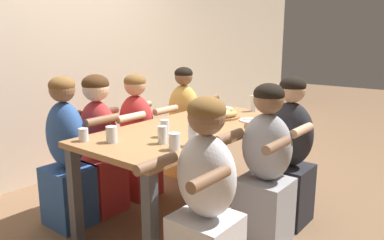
% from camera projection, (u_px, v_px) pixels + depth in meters
% --- Properties ---
extents(ground_plane, '(18.00, 18.00, 0.00)m').
position_uv_depth(ground_plane, '(192.00, 214.00, 3.08)').
color(ground_plane, brown).
rests_on(ground_plane, ground).
extents(restaurant_back_panel, '(10.00, 0.06, 3.20)m').
position_uv_depth(restaurant_back_panel, '(63.00, 19.00, 3.73)').
color(restaurant_back_panel, beige).
rests_on(restaurant_back_panel, ground).
extents(dining_table, '(1.80, 0.85, 0.74)m').
position_uv_depth(dining_table, '(192.00, 137.00, 2.94)').
color(dining_table, '#996B42').
rests_on(dining_table, ground).
extents(pizza_board_main, '(0.34, 0.34, 0.06)m').
position_uv_depth(pizza_board_main, '(220.00, 114.00, 3.23)').
color(pizza_board_main, '#996B42').
rests_on(pizza_board_main, dining_table).
extents(empty_plate_a, '(0.18, 0.18, 0.02)m').
position_uv_depth(empty_plate_a, '(251.00, 120.00, 3.09)').
color(empty_plate_a, white).
rests_on(empty_plate_a, dining_table).
extents(empty_plate_b, '(0.23, 0.23, 0.02)m').
position_uv_depth(empty_plate_b, '(220.00, 109.00, 3.60)').
color(empty_plate_b, white).
rests_on(empty_plate_b, dining_table).
extents(cocktail_glass_blue, '(0.06, 0.06, 0.11)m').
position_uv_depth(cocktail_glass_blue, '(83.00, 135.00, 2.50)').
color(cocktail_glass_blue, silver).
rests_on(cocktail_glass_blue, dining_table).
extents(drinking_glass_a, '(0.06, 0.06, 0.13)m').
position_uv_depth(drinking_glass_a, '(209.00, 121.00, 2.83)').
color(drinking_glass_a, silver).
rests_on(drinking_glass_a, dining_table).
extents(drinking_glass_b, '(0.06, 0.06, 0.12)m').
position_uv_depth(drinking_glass_b, '(162.00, 136.00, 2.44)').
color(drinking_glass_b, silver).
rests_on(drinking_glass_b, dining_table).
extents(drinking_glass_c, '(0.06, 0.06, 0.14)m').
position_uv_depth(drinking_glass_c, '(272.00, 109.00, 3.22)').
color(drinking_glass_c, silver).
rests_on(drinking_glass_c, dining_table).
extents(drinking_glass_d, '(0.07, 0.07, 0.15)m').
position_uv_depth(drinking_glass_d, '(193.00, 135.00, 2.38)').
color(drinking_glass_d, silver).
rests_on(drinking_glass_d, dining_table).
extents(drinking_glass_e, '(0.06, 0.06, 0.15)m').
position_uv_depth(drinking_glass_e, '(253.00, 104.00, 3.49)').
color(drinking_glass_e, silver).
rests_on(drinking_glass_e, dining_table).
extents(drinking_glass_f, '(0.06, 0.06, 0.12)m').
position_uv_depth(drinking_glass_f, '(165.00, 129.00, 2.60)').
color(drinking_glass_f, silver).
rests_on(drinking_glass_f, dining_table).
extents(drinking_glass_g, '(0.07, 0.07, 0.11)m').
position_uv_depth(drinking_glass_g, '(174.00, 142.00, 2.30)').
color(drinking_glass_g, silver).
rests_on(drinking_glass_g, dining_table).
extents(drinking_glass_h, '(0.08, 0.08, 0.11)m').
position_uv_depth(drinking_glass_h, '(112.00, 136.00, 2.46)').
color(drinking_glass_h, silver).
rests_on(drinking_glass_h, dining_table).
extents(diner_near_center, '(0.51, 0.40, 1.13)m').
position_uv_depth(diner_near_center, '(265.00, 171.00, 2.58)').
color(diner_near_center, '#99999E').
rests_on(diner_near_center, ground).
extents(diner_near_left, '(0.51, 0.40, 1.13)m').
position_uv_depth(diner_near_left, '(205.00, 206.00, 2.05)').
color(diner_near_left, silver).
rests_on(diner_near_left, ground).
extents(diner_far_left, '(0.51, 0.40, 1.15)m').
position_uv_depth(diner_far_left, '(68.00, 159.00, 2.82)').
color(diner_far_left, '#2D5193').
rests_on(diner_far_left, ground).
extents(diner_far_midleft, '(0.51, 0.40, 1.14)m').
position_uv_depth(diner_far_midleft, '(99.00, 149.00, 3.05)').
color(diner_far_midleft, '#B22D2D').
rests_on(diner_far_midleft, ground).
extents(diner_far_right, '(0.51, 0.40, 1.13)m').
position_uv_depth(diner_far_right, '(184.00, 127.00, 3.88)').
color(diner_far_right, gold).
rests_on(diner_far_right, ground).
extents(diner_near_midright, '(0.51, 0.40, 1.14)m').
position_uv_depth(diner_near_midright, '(288.00, 157.00, 2.86)').
color(diner_near_midright, '#232328').
rests_on(diner_near_midright, ground).
extents(diner_far_center, '(0.51, 0.40, 1.11)m').
position_uv_depth(diner_far_center, '(137.00, 141.00, 3.37)').
color(diner_far_center, '#B22D2D').
rests_on(diner_far_center, ground).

